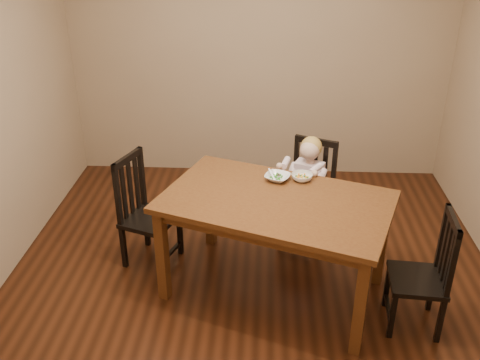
# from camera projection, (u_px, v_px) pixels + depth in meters

# --- Properties ---
(room) EXTENTS (4.01, 4.01, 2.71)m
(room) POSITION_uv_depth(u_px,v_px,m) (254.00, 122.00, 3.79)
(room) COLOR #3E1C0D
(room) RESTS_ON ground
(dining_table) EXTENTS (1.87, 1.48, 0.82)m
(dining_table) POSITION_uv_depth(u_px,v_px,m) (276.00, 210.00, 3.92)
(dining_table) COLOR #4B2711
(dining_table) RESTS_ON room
(chair_child) EXTENTS (0.52, 0.52, 0.94)m
(chair_child) POSITION_uv_depth(u_px,v_px,m) (309.00, 194.00, 4.71)
(chair_child) COLOR black
(chair_child) RESTS_ON room
(chair_left) EXTENTS (0.51, 0.52, 0.95)m
(chair_left) POSITION_uv_depth(u_px,v_px,m) (145.00, 213.00, 4.42)
(chair_left) COLOR black
(chair_left) RESTS_ON room
(chair_right) EXTENTS (0.41, 0.42, 0.91)m
(chair_right) POSITION_uv_depth(u_px,v_px,m) (425.00, 274.00, 3.70)
(chair_right) COLOR black
(chair_right) RESTS_ON room
(toddler) EXTENTS (0.45, 0.49, 0.55)m
(toddler) POSITION_uv_depth(u_px,v_px,m) (308.00, 182.00, 4.61)
(toddler) COLOR white
(toddler) RESTS_ON chair_child
(bowl_peas) EXTENTS (0.25, 0.25, 0.05)m
(bowl_peas) POSITION_uv_depth(u_px,v_px,m) (277.00, 177.00, 4.14)
(bowl_peas) COLOR white
(bowl_peas) RESTS_ON dining_table
(bowl_veg) EXTENTS (0.19, 0.19, 0.05)m
(bowl_veg) POSITION_uv_depth(u_px,v_px,m) (302.00, 177.00, 4.14)
(bowl_veg) COLOR white
(bowl_veg) RESTS_ON dining_table
(fork) EXTENTS (0.07, 0.13, 0.05)m
(fork) POSITION_uv_depth(u_px,v_px,m) (272.00, 175.00, 4.13)
(fork) COLOR silver
(fork) RESTS_ON bowl_peas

